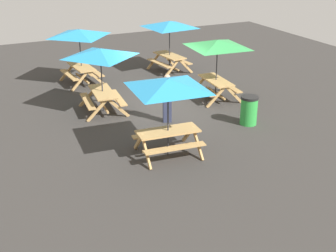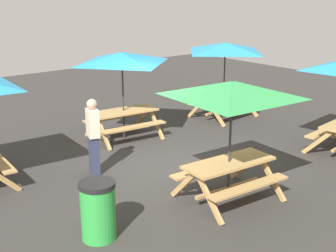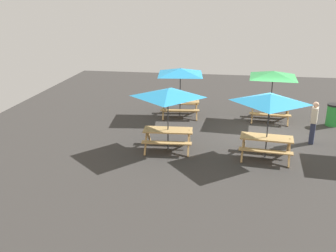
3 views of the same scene
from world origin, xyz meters
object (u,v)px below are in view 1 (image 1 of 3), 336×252
Objects in this scene: picnic_table_0 at (217,48)px; picnic_table_3 at (100,57)px; person_standing at (167,97)px; picnic_table_1 at (79,37)px; trash_bin_green at (249,110)px; picnic_table_4 at (170,28)px; picnic_table_2 at (168,90)px.

picnic_table_0 is 4.38m from picnic_table_3.
picnic_table_0 is at bearing -136.55° from person_standing.
picnic_table_1 is 7.91m from trash_bin_green.
picnic_table_1 is at bearing 84.46° from picnic_table_4.
picnic_table_1 is at bearing 2.22° from picnic_table_3.
picnic_table_4 is 2.87× the size of trash_bin_green.
trash_bin_green is at bearing -160.27° from picnic_table_2.
picnic_table_0 is 2.88× the size of trash_bin_green.
picnic_table_1 is at bearing 49.52° from picnic_table_0.
picnic_table_2 and picnic_table_3 have the same top height.
picnic_table_0 is at bearing -138.51° from picnic_table_1.
picnic_table_0 is 1.69× the size of person_standing.
trash_bin_green is at bearing 170.63° from picnic_table_4.
picnic_table_2 is (-7.69, -0.35, 0.00)m from picnic_table_1.
picnic_table_3 is at bearing -77.13° from picnic_table_2.
picnic_table_2 is 1.00× the size of picnic_table_4.
picnic_table_1 is 0.83× the size of picnic_table_4.
picnic_table_0 and picnic_table_3 have the same top height.
picnic_table_3 reaches higher than person_standing.
picnic_table_0 is 3.20m from person_standing.
trash_bin_green is (-6.84, 0.35, -1.49)m from picnic_table_4.
person_standing is (-5.49, 2.73, -1.10)m from picnic_table_4.
picnic_table_0 is 5.80m from picnic_table_1.
picnic_table_2 reaches higher than trash_bin_green.
person_standing is at bearing -169.03° from picnic_table_1.
picnic_table_3 is (4.16, 0.59, 0.00)m from picnic_table_2.
picnic_table_0 is 4.17m from picnic_table_4.
picnic_table_4 is 7.01m from trash_bin_green.
picnic_table_2 reaches higher than person_standing.
picnic_table_1 is 5.72m from person_standing.
picnic_table_3 is (0.56, 4.34, 0.00)m from picnic_table_0.
picnic_table_2 is 2.73m from person_standing.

